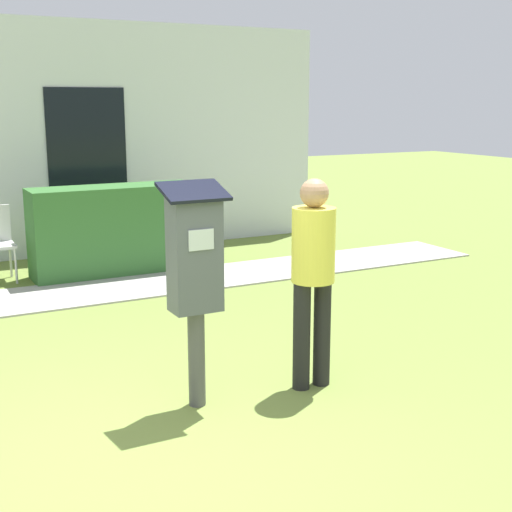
{
  "coord_description": "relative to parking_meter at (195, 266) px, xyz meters",
  "views": [
    {
      "loc": [
        -1.16,
        -3.72,
        2.13
      ],
      "look_at": [
        1.13,
        0.63,
        1.05
      ],
      "focal_mm": 50.0,
      "sensor_mm": 36.0,
      "label": 1
    }
  ],
  "objects": [
    {
      "name": "outdoor_chair_right",
      "position": [
        0.48,
        4.21,
        -0.49
      ],
      "size": [
        0.44,
        0.44,
        0.9
      ],
      "rotation": [
        0.0,
        0.0,
        -0.12
      ],
      "color": "silver",
      "rests_on": "ground"
    },
    {
      "name": "parking_meter",
      "position": [
        0.0,
        0.0,
        0.0
      ],
      "size": [
        0.44,
        0.31,
        1.59
      ],
      "color": "#4C4C4C",
      "rests_on": "ground"
    },
    {
      "name": "ground_plane",
      "position": [
        -0.68,
        -0.68,
        -1.02
      ],
      "size": [
        40.0,
        40.0,
        0.0
      ],
      "primitive_type": "plane",
      "color": "olive"
    },
    {
      "name": "hedge_row",
      "position": [
        0.67,
        4.13,
        -0.47
      ],
      "size": [
        2.04,
        0.6,
        1.1
      ],
      "color": "#33662D",
      "rests_on": "ground"
    },
    {
      "name": "sidewalk",
      "position": [
        -0.68,
        3.36,
        -1.01
      ],
      "size": [
        12.0,
        1.1,
        0.02
      ],
      "color": "#A3A099",
      "rests_on": "ground"
    },
    {
      "name": "person_standing",
      "position": [
        0.9,
        -0.09,
        -0.09
      ],
      "size": [
        0.32,
        0.32,
        1.58
      ],
      "rotation": [
        0.0,
        0.0,
        0.64
      ],
      "color": "black",
      "rests_on": "ground"
    }
  ]
}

